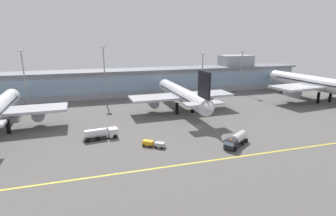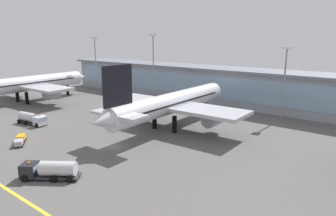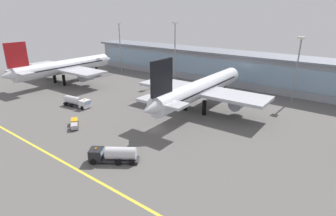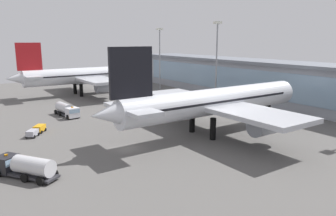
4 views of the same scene
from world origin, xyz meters
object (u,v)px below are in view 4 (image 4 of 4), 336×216
(service_truck_far, at_px, (36,130))
(apron_light_mast_east, at_px, (217,49))
(apron_light_mast_far_east, at_px, (160,49))
(baggage_tug_near, at_px, (67,110))
(airliner_near_left, at_px, (86,76))
(airliner_near_right, at_px, (214,102))
(fuel_tanker_truck, at_px, (24,166))

(service_truck_far, xyz_separation_m, apron_light_mast_east, (-7.67, 51.39, 14.15))
(apron_light_mast_east, relative_size, apron_light_mast_far_east, 1.05)
(baggage_tug_near, distance_m, service_truck_far, 14.96)
(baggage_tug_near, xyz_separation_m, service_truck_far, (11.78, -9.20, -0.72))
(airliner_near_left, distance_m, airliner_near_right, 57.47)
(airliner_near_left, height_order, service_truck_far, airliner_near_left)
(airliner_near_right, distance_m, baggage_tug_near, 35.66)
(service_truck_far, height_order, apron_light_mast_far_east, apron_light_mast_far_east)
(baggage_tug_near, bearing_deg, airliner_near_right, 26.03)
(fuel_tanker_truck, relative_size, apron_light_mast_east, 0.39)
(fuel_tanker_truck, height_order, service_truck_far, fuel_tanker_truck)
(service_truck_far, bearing_deg, apron_light_mast_east, -46.15)
(airliner_near_right, bearing_deg, fuel_tanker_truck, -178.18)
(airliner_near_left, height_order, apron_light_mast_east, apron_light_mast_east)
(service_truck_far, relative_size, apron_light_mast_east, 0.24)
(baggage_tug_near, bearing_deg, airliner_near_left, 145.18)
(apron_light_mast_east, distance_m, apron_light_mast_far_east, 29.21)
(airliner_near_right, distance_m, service_truck_far, 34.20)
(airliner_near_left, xyz_separation_m, airliner_near_right, (57.22, 5.34, -0.08))
(airliner_near_left, height_order, baggage_tug_near, airliner_near_left)
(fuel_tanker_truck, bearing_deg, airliner_near_left, -61.38)
(fuel_tanker_truck, bearing_deg, apron_light_mast_east, -99.74)
(fuel_tanker_truck, distance_m, apron_light_mast_far_east, 80.21)
(service_truck_far, bearing_deg, airliner_near_left, 4.69)
(airliner_near_right, xyz_separation_m, service_truck_far, (-17.66, -28.81, -5.27))
(airliner_near_left, distance_m, fuel_tanker_truck, 65.99)
(baggage_tug_near, height_order, apron_light_mast_east, apron_light_mast_east)
(apron_light_mast_far_east, bearing_deg, apron_light_mast_east, 2.43)
(airliner_near_right, height_order, baggage_tug_near, airliner_near_right)
(airliner_near_left, height_order, airliner_near_right, airliner_near_left)
(airliner_near_right, xyz_separation_m, apron_light_mast_far_east, (-54.50, 21.34, 8.32))
(airliner_near_right, bearing_deg, airliner_near_left, 93.85)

